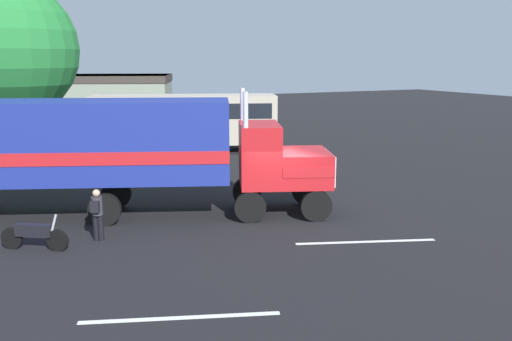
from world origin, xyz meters
TOP-DOWN VIEW (x-y plane):
  - ground_plane at (0.00, 0.00)m, footprint 120.00×120.00m
  - lane_stripe_near at (1.35, -3.50)m, footprint 4.19×1.65m
  - lane_stripe_mid at (-5.38, -5.87)m, footprint 4.21×1.60m
  - semi_truck at (-5.13, 2.71)m, footprint 14.08×7.54m
  - person_bystander at (-6.11, 0.21)m, footprint 0.41×0.48m
  - parked_bus at (1.50, 14.88)m, footprint 11.22×6.11m
  - motorcycle at (-7.96, 0.12)m, footprint 1.82×1.24m
  - tree_center at (-7.96, 11.51)m, footprint 6.37×6.37m
  - building_backdrop at (-7.55, 27.25)m, footprint 23.41×13.96m

SIDE VIEW (x-z plane):
  - ground_plane at x=0.00m, z-range 0.00..0.00m
  - lane_stripe_near at x=1.35m, z-range 0.00..0.01m
  - lane_stripe_mid at x=-5.38m, z-range 0.00..0.01m
  - motorcycle at x=-7.96m, z-range -0.08..1.04m
  - person_bystander at x=-6.11m, z-range 0.08..1.71m
  - parked_bus at x=1.50m, z-range 0.37..3.77m
  - building_backdrop at x=-7.55m, z-range 0.20..4.56m
  - semi_truck at x=-5.13m, z-range 0.27..4.77m
  - tree_center at x=-7.96m, z-range 1.38..10.54m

